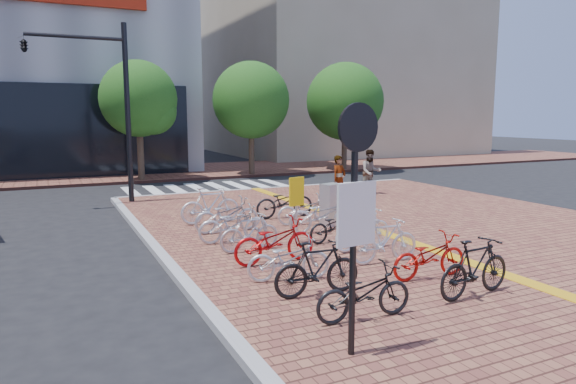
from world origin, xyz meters
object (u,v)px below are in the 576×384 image
bike_6 (227,215)px  bike_9 (429,256)px  pedestrian_a (339,179)px  bike_2 (289,259)px  bike_0 (364,293)px  bike_7 (210,205)px  bike_13 (323,215)px  yellow_sign (297,197)px  notice_sign (356,200)px  bike_3 (275,241)px  bike_11 (363,229)px  bike_12 (335,225)px  utility_box (331,205)px  bike_5 (233,224)px  traffic_light_pole (82,79)px  bike_8 (475,267)px  bike_15 (285,202)px  bike_14 (305,210)px  pedestrian_b (371,172)px  bike_10 (385,241)px  bike_4 (250,232)px  bike_1 (317,268)px

bike_6 → bike_9: size_ratio=1.08×
pedestrian_a → bike_2: bearing=-145.5°
bike_6 → bike_0: bearing=178.1°
bike_7 → pedestrian_a: pedestrian_a is taller
bike_13 → yellow_sign: yellow_sign is taller
yellow_sign → notice_sign: bearing=-109.3°
bike_3 → bike_11: bearing=-88.8°
bike_11 → notice_sign: notice_sign is taller
bike_7 → yellow_sign: size_ratio=1.09×
bike_12 → utility_box: size_ratio=1.29×
bike_7 → bike_6: bearing=-179.9°
bike_0 → bike_7: size_ratio=0.91×
bike_3 → bike_5: size_ratio=1.05×
bike_3 → traffic_light_pole: bearing=15.9°
bike_2 → bike_8: 3.45m
bike_7 → bike_9: bearing=-163.9°
bike_8 → bike_15: 7.98m
bike_8 → bike_14: 6.76m
bike_6 → pedestrian_b: bearing=-63.2°
bike_14 → yellow_sign: 2.31m
bike_7 → bike_11: bearing=-154.9°
bike_7 → bike_10: bearing=-161.6°
bike_8 → bike_4: bearing=22.2°
bike_10 → yellow_sign: yellow_sign is taller
bike_13 → utility_box: utility_box is taller
bike_2 → bike_5: 3.38m
bike_4 → bike_11: bike_11 is taller
bike_15 → traffic_light_pole: 8.58m
bike_15 → notice_sign: 9.68m
bike_14 → bike_7: bearing=69.2°
traffic_light_pole → yellow_sign: bearing=-62.5°
bike_1 → pedestrian_b: (7.76, 9.70, 0.42)m
bike_5 → bike_4: bearing=-172.2°
bike_0 → bike_5: 5.66m
bike_11 → utility_box: (0.72, 2.79, 0.10)m
bike_2 → bike_10: 2.43m
bike_6 → bike_15: bike_15 is taller
bike_9 → bike_13: size_ratio=0.89×
bike_4 → bike_10: (2.32, -2.20, 0.04)m
bike_8 → utility_box: 6.40m
bike_12 → bike_14: bearing=-14.0°
bike_10 → notice_sign: bearing=141.9°
bike_4 → utility_box: size_ratio=1.25×
bike_2 → traffic_light_pole: size_ratio=0.25×
bike_3 → bike_15: size_ratio=0.99×
bike_7 → pedestrian_b: bearing=-72.8°
bike_1 → bike_12: bike_1 is taller
utility_box → yellow_sign: yellow_sign is taller
bike_8 → pedestrian_b: (5.24, 10.95, 0.39)m
traffic_light_pole → bike_6: bearing=-64.3°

